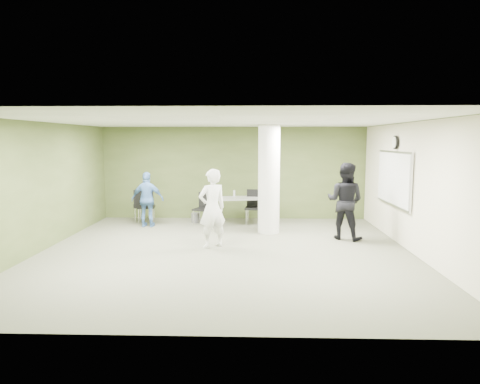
{
  "coord_description": "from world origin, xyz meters",
  "views": [
    {
      "loc": [
        0.6,
        -9.01,
        2.41
      ],
      "look_at": [
        0.28,
        1.0,
        1.19
      ],
      "focal_mm": 32.0,
      "sensor_mm": 36.0,
      "label": 1
    }
  ],
  "objects_px": {
    "man_black": "(345,201)",
    "man_blue": "(148,200)",
    "folding_table": "(239,199)",
    "woman_white": "(212,208)",
    "chair_back_left": "(142,203)"
  },
  "relations": [
    {
      "from": "chair_back_left",
      "to": "man_black",
      "type": "distance_m",
      "value": 5.81
    },
    {
      "from": "man_black",
      "to": "woman_white",
      "type": "bearing_deg",
      "value": 45.22
    },
    {
      "from": "folding_table",
      "to": "man_black",
      "type": "height_order",
      "value": "man_black"
    },
    {
      "from": "man_black",
      "to": "man_blue",
      "type": "height_order",
      "value": "man_black"
    },
    {
      "from": "man_blue",
      "to": "chair_back_left",
      "type": "bearing_deg",
      "value": -60.18
    },
    {
      "from": "folding_table",
      "to": "chair_back_left",
      "type": "xyz_separation_m",
      "value": [
        -2.85,
        0.19,
        -0.16
      ]
    },
    {
      "from": "chair_back_left",
      "to": "man_black",
      "type": "bearing_deg",
      "value": 144.24
    },
    {
      "from": "chair_back_left",
      "to": "folding_table",
      "type": "bearing_deg",
      "value": 159.52
    },
    {
      "from": "folding_table",
      "to": "man_black",
      "type": "xyz_separation_m",
      "value": [
        2.62,
        -1.71,
        0.2
      ]
    },
    {
      "from": "folding_table",
      "to": "man_blue",
      "type": "relative_size",
      "value": 1.14
    },
    {
      "from": "woman_white",
      "to": "man_black",
      "type": "distance_m",
      "value": 3.27
    },
    {
      "from": "folding_table",
      "to": "woman_white",
      "type": "height_order",
      "value": "woman_white"
    },
    {
      "from": "chair_back_left",
      "to": "man_black",
      "type": "xyz_separation_m",
      "value": [
        5.47,
        -1.9,
        0.36
      ]
    },
    {
      "from": "folding_table",
      "to": "man_blue",
      "type": "bearing_deg",
      "value": 179.04
    },
    {
      "from": "folding_table",
      "to": "man_black",
      "type": "bearing_deg",
      "value": -43.15
    }
  ]
}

